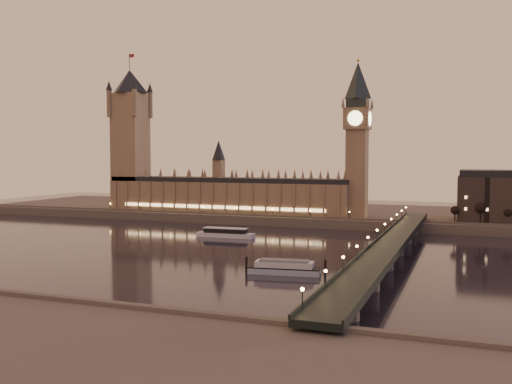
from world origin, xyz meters
TOP-DOWN VIEW (x-y plane):
  - ground at (0.00, 0.00)m, footprint 700.00×700.00m
  - far_embankment at (30.00, 165.00)m, footprint 560.00×130.00m
  - palace_of_westminster at (-40.12, 120.99)m, footprint 180.00×26.62m
  - victoria_tower at (-120.00, 121.00)m, footprint 31.68×31.68m
  - big_ben at (53.99, 120.99)m, footprint 17.68×17.68m
  - westminster_bridge at (91.61, 0.00)m, footprint 13.20×260.00m
  - bare_tree_0 at (116.52, 109.00)m, footprint 5.43×5.43m
  - bare_tree_1 at (130.00, 109.00)m, footprint 5.43×5.43m
  - bare_tree_2 at (143.48, 109.00)m, footprint 5.43×5.43m
  - cruise_boat_a at (-7.17, 44.46)m, footprint 34.14×9.08m
  - moored_barge at (55.97, -41.04)m, footprint 32.52×11.79m

SIDE VIEW (x-z plane):
  - ground at x=0.00m, z-range 0.00..0.00m
  - cruise_boat_a at x=-7.17m, z-range -0.32..5.09m
  - moored_barge at x=55.97m, z-range -0.47..5.55m
  - far_embankment at x=30.00m, z-range 0.00..6.00m
  - westminster_bridge at x=91.61m, z-range -2.13..13.17m
  - bare_tree_0 at x=116.52m, z-range 8.70..19.74m
  - bare_tree_1 at x=130.00m, z-range 8.70..19.74m
  - bare_tree_2 at x=143.48m, z-range 8.70..19.74m
  - palace_of_westminster at x=-40.12m, z-range -4.29..47.71m
  - big_ben at x=53.99m, z-range 11.95..115.95m
  - victoria_tower at x=-120.00m, z-range 6.79..124.79m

